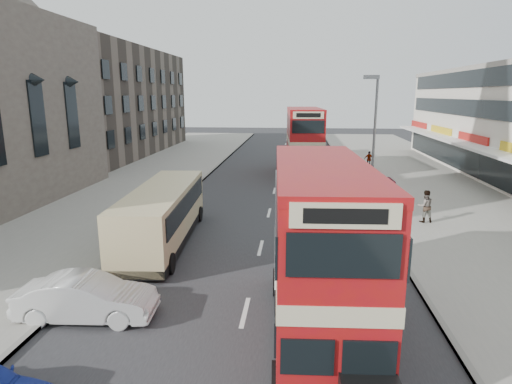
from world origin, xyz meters
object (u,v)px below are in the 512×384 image
at_px(car_right_b, 340,183).
at_px(cyclist, 337,189).
at_px(car_right_a, 354,189).
at_px(car_right_c, 333,157).
at_px(coach, 163,213).
at_px(car_left_front, 87,298).
at_px(street_lamp, 374,128).
at_px(bus_main, 320,252).
at_px(pedestrian_near, 425,206).
at_px(bus_second, 304,141).
at_px(pedestrian_far, 369,159).

xyz_separation_m(car_right_b, cyclist, (-0.53, -3.08, 0.24)).
height_order(car_right_a, car_right_c, car_right_a).
xyz_separation_m(coach, cyclist, (8.95, 9.14, -0.64)).
bearing_deg(car_left_front, car_right_c, -20.99).
distance_m(street_lamp, car_right_a, 4.19).
xyz_separation_m(car_right_a, cyclist, (-1.16, -0.49, 0.09)).
bearing_deg(car_right_a, car_right_b, -166.67).
height_order(bus_main, coach, bus_main).
distance_m(car_right_a, pedestrian_near, 6.26).
height_order(bus_second, car_right_b, bus_second).
distance_m(car_left_front, pedestrian_far, 32.12).
bearing_deg(bus_main, car_right_b, -100.18).
xyz_separation_m(bus_main, pedestrian_far, (6.12, 29.51, -1.70)).
bearing_deg(pedestrian_near, car_right_a, -67.60).
relative_size(street_lamp, cyclist, 3.55).
bearing_deg(street_lamp, coach, -139.03).
bearing_deg(cyclist, car_right_a, 24.23).
xyz_separation_m(bus_main, car_right_b, (2.52, 19.62, -2.02)).
distance_m(bus_second, cyclist, 9.82).
xyz_separation_m(bus_second, car_right_b, (2.62, -6.28, -2.35)).
distance_m(street_lamp, car_right_c, 16.16).
bearing_deg(coach, pedestrian_near, 13.88).
relative_size(car_right_a, cyclist, 2.22).
relative_size(street_lamp, bus_second, 0.80).
height_order(car_right_a, pedestrian_near, pedestrian_near).
distance_m(car_right_b, car_right_c, 13.09).
bearing_deg(car_right_a, street_lamp, 94.20).
relative_size(bus_main, pedestrian_near, 5.06).
height_order(car_left_front, pedestrian_far, pedestrian_far).
relative_size(car_left_front, cyclist, 1.87).
bearing_deg(car_right_a, bus_main, -10.88).
bearing_deg(bus_second, coach, 66.72).
distance_m(bus_second, car_right_b, 7.20).
relative_size(car_left_front, pedestrian_far, 2.82).
relative_size(pedestrian_near, cyclist, 0.78).
bearing_deg(cyclist, car_right_b, 81.37).
distance_m(car_right_c, cyclist, 16.19).
distance_m(bus_main, car_right_b, 19.88).
relative_size(bus_main, cyclist, 3.95).
distance_m(pedestrian_near, pedestrian_far, 17.90).
bearing_deg(car_right_a, car_left_front, -32.07).
distance_m(street_lamp, coach, 15.19).
distance_m(bus_main, car_right_a, 17.42).
bearing_deg(car_right_c, car_left_front, -24.45).
relative_size(bus_second, pedestrian_near, 5.69).
height_order(car_right_b, pedestrian_far, pedestrian_far).
bearing_deg(car_right_b, bus_main, -13.44).
xyz_separation_m(bus_second, pedestrian_near, (6.36, -14.29, -1.89)).
bearing_deg(cyclist, coach, -133.29).
bearing_deg(bus_main, cyclist, -99.73).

